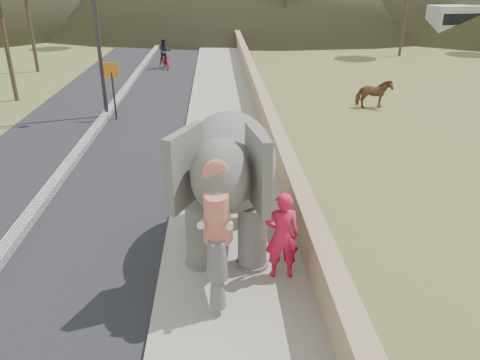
# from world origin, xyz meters

# --- Properties ---
(ground) EXTENTS (160.00, 160.00, 0.00)m
(ground) POSITION_xyz_m (0.00, 0.00, 0.00)
(ground) COLOR olive
(ground) RESTS_ON ground
(road) EXTENTS (7.00, 120.00, 0.03)m
(road) POSITION_xyz_m (-5.00, 10.00, 0.01)
(road) COLOR black
(road) RESTS_ON ground
(median) EXTENTS (0.35, 120.00, 0.22)m
(median) POSITION_xyz_m (-5.00, 10.00, 0.11)
(median) COLOR black
(median) RESTS_ON ground
(walkway) EXTENTS (3.00, 120.00, 0.15)m
(walkway) POSITION_xyz_m (0.00, 10.00, 0.07)
(walkway) COLOR #9E9687
(walkway) RESTS_ON ground
(parapet) EXTENTS (0.30, 120.00, 1.10)m
(parapet) POSITION_xyz_m (1.65, 10.00, 0.55)
(parapet) COLOR tan
(parapet) RESTS_ON ground
(signboard) EXTENTS (0.60, 0.08, 2.40)m
(signboard) POSITION_xyz_m (-4.50, 11.72, 1.64)
(signboard) COLOR #2D2D33
(signboard) RESTS_ON ground
(cow) EXTENTS (1.56, 0.72, 1.31)m
(cow) POSITION_xyz_m (6.88, 12.98, 0.66)
(cow) COLOR brown
(cow) RESTS_ON ground
(distant_car) EXTENTS (4.56, 3.21, 1.44)m
(distant_car) POSITION_xyz_m (18.36, 36.91, 0.72)
(distant_car) COLOR #AAA9B0
(distant_car) RESTS_ON ground
(elephant_and_man) EXTENTS (2.64, 4.48, 3.08)m
(elephant_and_man) POSITION_xyz_m (0.02, 1.49, 1.68)
(elephant_and_man) COLOR slate
(elephant_and_man) RESTS_ON ground
(motorcyclist) EXTENTS (1.05, 1.76, 1.89)m
(motorcyclist) POSITION_xyz_m (-3.48, 23.12, 0.75)
(motorcyclist) COLOR maroon
(motorcyclist) RESTS_ON ground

